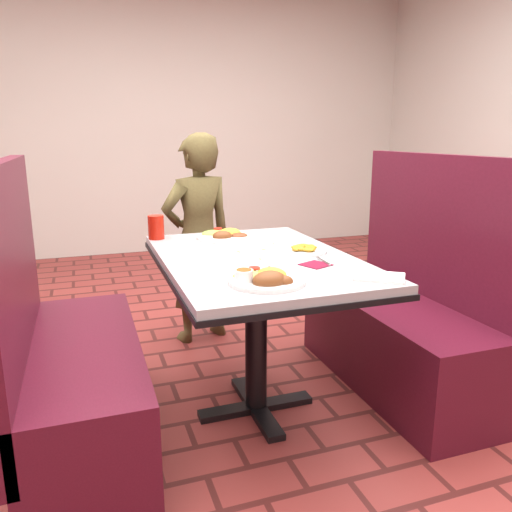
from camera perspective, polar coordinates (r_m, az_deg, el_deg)
name	(u,v)px	position (r m, az deg, el deg)	size (l,w,h in m)	color
dining_table	(256,277)	(2.21, 0.00, -2.42)	(0.81, 1.21, 0.75)	#A8AAAD
booth_bench_left	(71,372)	(2.21, -20.39, -12.28)	(0.47, 1.20, 1.17)	#541324
booth_bench_right	(404,324)	(2.67, 16.54, -7.44)	(0.47, 1.20, 1.17)	#541324
diner_person	(198,240)	(3.08, -6.62, 1.88)	(0.47, 0.31, 1.28)	brown
near_dinner_plate	(265,275)	(1.78, 1.09, -2.17)	(0.28, 0.28, 0.09)	white
far_dinner_plate	(225,233)	(2.56, -3.52, 2.64)	(0.29, 0.29, 0.07)	white
plantain_plate	(304,250)	(2.26, 5.56, 0.74)	(0.20, 0.20, 0.03)	white
maroon_napkin	(316,265)	(2.05, 6.83, -0.99)	(0.10, 0.10, 0.00)	maroon
spoon_utensil	(323,261)	(2.10, 7.66, -0.55)	(0.01, 0.14, 0.00)	silver
red_tumbler	(156,227)	(2.58, -11.35, 3.24)	(0.08, 0.08, 0.12)	#B4180C
paper_napkin	(380,277)	(1.90, 13.94, -2.33)	(0.18, 0.14, 0.01)	white
knife_utensil	(276,273)	(1.88, 2.31, -1.93)	(0.01, 0.18, 0.00)	silver
fork_utensil	(255,277)	(1.82, -0.12, -2.45)	(0.01, 0.17, 0.00)	silver
lettuce_shreds	(260,252)	(2.25, 0.46, 0.45)	(0.28, 0.32, 0.00)	#93C850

